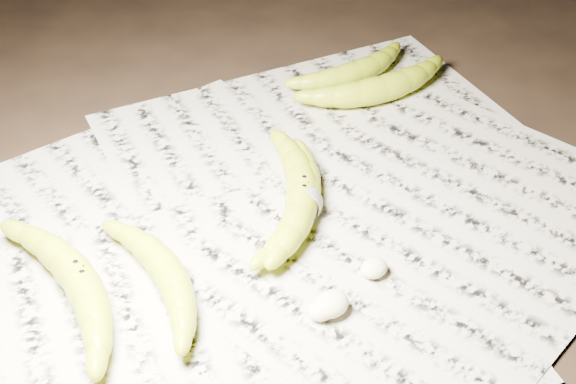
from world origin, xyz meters
TOP-DOWN VIEW (x-y plane):
  - ground at (0.00, 0.00)m, footprint 3.00×3.00m
  - newspaper_patch at (-0.03, 0.00)m, footprint 0.90×0.70m
  - banana_left_a at (-0.25, 0.03)m, footprint 0.08×0.23m
  - banana_left_b at (-0.17, -0.01)m, footprint 0.08×0.19m
  - banana_center at (0.03, 0.01)m, footprint 0.19×0.21m
  - banana_taped at (0.02, -0.01)m, footprint 0.20×0.18m
  - banana_upper_a at (0.27, 0.13)m, footprint 0.22×0.11m
  - banana_upper_b at (0.27, 0.19)m, footprint 0.18×0.07m
  - measuring_tape at (0.02, -0.01)m, footprint 0.03×0.04m
  - flesh_chunk_a at (-0.05, -0.15)m, footprint 0.04×0.03m
  - flesh_chunk_b at (-0.07, -0.15)m, footprint 0.03×0.03m
  - flesh_chunk_c at (0.02, -0.13)m, footprint 0.03×0.03m

SIDE VIEW (x-z plane):
  - ground at x=0.00m, z-range 0.00..0.00m
  - newspaper_patch at x=-0.03m, z-range 0.00..0.01m
  - flesh_chunk_b at x=-0.07m, z-range 0.01..0.03m
  - flesh_chunk_c at x=0.02m, z-range 0.01..0.03m
  - flesh_chunk_a at x=-0.05m, z-range 0.01..0.03m
  - banana_taped at x=0.02m, z-range 0.01..0.04m
  - measuring_tape at x=0.02m, z-range 0.00..0.05m
  - banana_upper_b at x=0.27m, z-range 0.01..0.04m
  - banana_left_b at x=-0.17m, z-range 0.01..0.04m
  - banana_left_a at x=-0.25m, z-range 0.01..0.05m
  - banana_center at x=0.03m, z-range 0.01..0.05m
  - banana_upper_a at x=0.27m, z-range 0.01..0.05m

